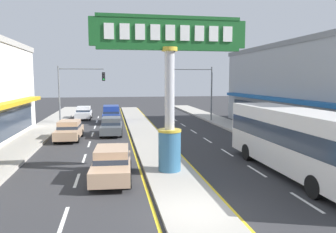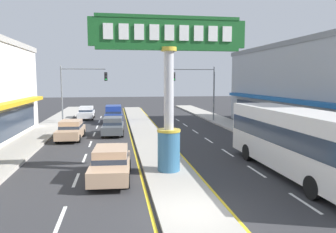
{
  "view_description": "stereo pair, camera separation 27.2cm",
  "coord_description": "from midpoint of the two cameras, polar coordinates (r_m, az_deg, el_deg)",
  "views": [
    {
      "loc": [
        -2.87,
        -10.64,
        4.75
      ],
      "look_at": [
        0.4,
        7.98,
        2.6
      ],
      "focal_mm": 34.58,
      "sensor_mm": 36.0,
      "label": 1
    },
    {
      "loc": [
        -2.6,
        -10.68,
        4.75
      ],
      "look_at": [
        0.4,
        7.98,
        2.6
      ],
      "focal_mm": 34.58,
      "sensor_mm": 36.0,
      "label": 2
    }
  ],
  "objects": [
    {
      "name": "suv_far_right_lane",
      "position": [
        36.44,
        -10.18,
        0.46
      ],
      "size": [
        1.97,
        4.6,
        1.9
      ],
      "color": "navy",
      "rests_on": "ground"
    },
    {
      "name": "sedan_far_left_oncoming",
      "position": [
        40.46,
        -14.84,
        0.66
      ],
      "size": [
        1.84,
        4.3,
        1.53
      ],
      "color": "white",
      "rests_on": "ground"
    },
    {
      "name": "traffic_light_left_side",
      "position": [
        35.66,
        -16.09,
        5.43
      ],
      "size": [
        4.86,
        0.46,
        6.2
      ],
      "color": "slate",
      "rests_on": "ground"
    },
    {
      "name": "sedan_mid_left_lane",
      "position": [
        26.85,
        -17.29,
        -2.29
      ],
      "size": [
        1.94,
        4.35,
        1.53
      ],
      "color": "tan",
      "rests_on": "ground"
    },
    {
      "name": "bus_near_left_lane",
      "position": [
        17.12,
        21.75,
        -3.67
      ],
      "size": [
        2.65,
        11.22,
        3.26
      ],
      "color": "silver",
      "rests_on": "ground"
    },
    {
      "name": "lane_markings",
      "position": [
        27.85,
        -4.19,
        -3.34
      ],
      "size": [
        9.25,
        52.0,
        0.01
      ],
      "color": "silver",
      "rests_on": "ground"
    },
    {
      "name": "district_sign",
      "position": [
        16.12,
        -0.2,
        5.24
      ],
      "size": [
        7.72,
        1.19,
        7.71
      ],
      "color": "#33668C",
      "rests_on": "median_strip"
    },
    {
      "name": "sedan_kerb_right",
      "position": [
        15.82,
        -10.36,
        -8.12
      ],
      "size": [
        2.03,
        4.4,
        1.53
      ],
      "color": "tan",
      "rests_on": "ground"
    },
    {
      "name": "ground_plane",
      "position": [
        11.99,
        4.24,
        -16.88
      ],
      "size": [
        160.0,
        160.0,
        0.0
      ],
      "primitive_type": "plane",
      "color": "#303033"
    },
    {
      "name": "street_bench",
      "position": [
        22.83,
        20.41,
        -4.27
      ],
      "size": [
        0.48,
        1.6,
        0.88
      ],
      "color": "#2D4C33",
      "rests_on": "sidewalk_right"
    },
    {
      "name": "sidewalk_right",
      "position": [
        29.6,
        14.08,
        -2.76
      ],
      "size": [
        2.79,
        60.0,
        0.18
      ],
      "primitive_type": "cube",
      "color": "#ADA89E",
      "rests_on": "ground"
    },
    {
      "name": "sidewalk_left",
      "position": [
        27.84,
        -23.4,
        -3.68
      ],
      "size": [
        2.79,
        60.0,
        0.18
      ],
      "primitive_type": "cube",
      "color": "#ADA89E",
      "rests_on": "ground"
    },
    {
      "name": "traffic_light_right_side",
      "position": [
        36.18,
        4.84,
        5.68
      ],
      "size": [
        4.86,
        0.46,
        6.2
      ],
      "color": "slate",
      "rests_on": "ground"
    },
    {
      "name": "storefront_right",
      "position": [
        31.99,
        24.33,
        4.6
      ],
      "size": [
        8.49,
        24.14,
        8.03
      ],
      "color": "#999EA3",
      "rests_on": "ground"
    },
    {
      "name": "median_strip",
      "position": [
        29.17,
        -4.46,
        -2.76
      ],
      "size": [
        2.51,
        52.0,
        0.14
      ],
      "primitive_type": "cube",
      "color": "#A39E93",
      "rests_on": "ground"
    },
    {
      "name": "sedan_near_right_lane",
      "position": [
        28.38,
        -10.21,
        -1.64
      ],
      "size": [
        1.95,
        4.36,
        1.53
      ],
      "color": "#4C5156",
      "rests_on": "ground"
    }
  ]
}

